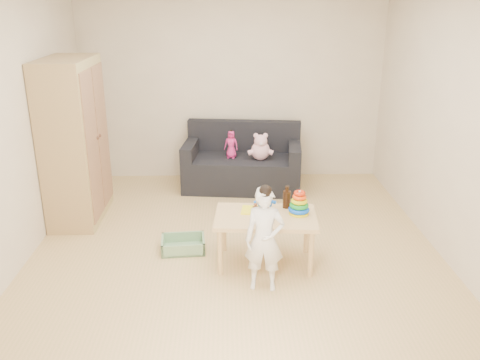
{
  "coord_description": "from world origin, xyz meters",
  "views": [
    {
      "loc": [
        -0.08,
        -4.52,
        2.38
      ],
      "look_at": [
        0.05,
        0.25,
        0.65
      ],
      "focal_mm": 38.0,
      "sensor_mm": 36.0,
      "label": 1
    }
  ],
  "objects_px": {
    "wardrobe": "(74,141)",
    "sofa": "(242,172)",
    "play_table": "(265,239)",
    "toddler": "(264,241)"
  },
  "relations": [
    {
      "from": "wardrobe",
      "to": "sofa",
      "type": "xyz_separation_m",
      "value": [
        1.86,
        0.88,
        -0.68
      ]
    },
    {
      "from": "play_table",
      "to": "toddler",
      "type": "height_order",
      "value": "toddler"
    },
    {
      "from": "wardrobe",
      "to": "play_table",
      "type": "relative_size",
      "value": 1.92
    },
    {
      "from": "wardrobe",
      "to": "toddler",
      "type": "relative_size",
      "value": 1.99
    },
    {
      "from": "sofa",
      "to": "play_table",
      "type": "distance_m",
      "value": 2.02
    },
    {
      "from": "sofa",
      "to": "play_table",
      "type": "height_order",
      "value": "play_table"
    },
    {
      "from": "toddler",
      "to": "wardrobe",
      "type": "bearing_deg",
      "value": 147.6
    },
    {
      "from": "toddler",
      "to": "sofa",
      "type": "bearing_deg",
      "value": 98.66
    },
    {
      "from": "sofa",
      "to": "toddler",
      "type": "distance_m",
      "value": 2.46
    },
    {
      "from": "wardrobe",
      "to": "play_table",
      "type": "xyz_separation_m",
      "value": [
        2.01,
        -1.13,
        -0.65
      ]
    }
  ]
}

